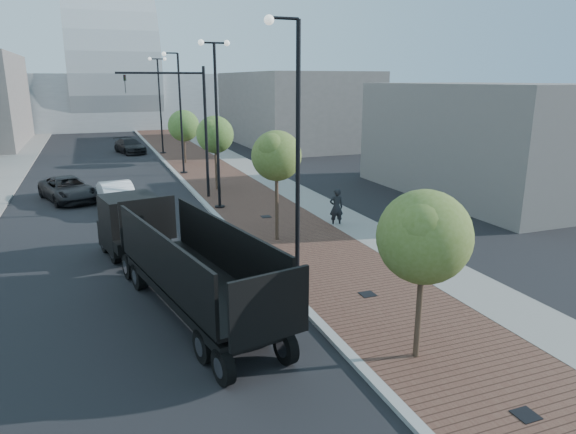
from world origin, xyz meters
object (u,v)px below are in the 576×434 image
object	(u,v)px
white_sedan	(118,197)
dark_car_mid	(68,189)
dump_truck	(157,248)
pedestrian	(336,207)

from	to	relation	value
white_sedan	dark_car_mid	xyz separation A→B (m)	(-2.74, 3.66, -0.07)
dark_car_mid	dump_truck	bearing A→B (deg)	-94.80
white_sedan	dump_truck	bearing A→B (deg)	-93.07
dump_truck	white_sedan	bearing A→B (deg)	82.44
dump_truck	pedestrian	distance (m)	10.25
dump_truck	pedestrian	size ratio (longest dim) A/B	6.84
white_sedan	dark_car_mid	size ratio (longest dim) A/B	0.92
dark_car_mid	white_sedan	bearing A→B (deg)	-71.11
white_sedan	pedestrian	bearing A→B (deg)	-42.95
dark_car_mid	pedestrian	world-z (taller)	pedestrian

